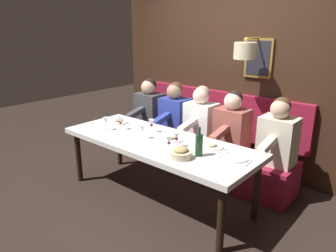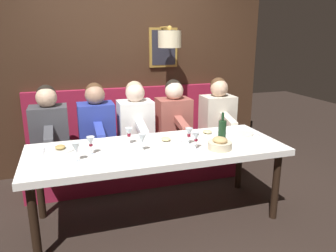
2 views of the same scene
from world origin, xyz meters
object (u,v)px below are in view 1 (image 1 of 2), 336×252
(wine_glass_1, at_px, (142,129))
(wine_glass_3, at_px, (106,121))
(dining_table, at_px, (157,145))
(diner_middle, at_px, (201,117))
(diner_far, at_px, (175,112))
(wine_glass_5, at_px, (177,137))
(wine_glass_0, at_px, (151,123))
(wine_glass_4, at_px, (121,121))
(bread_bowl, at_px, (181,153))
(diner_near, at_px, (232,124))
(diner_nearest, at_px, (278,134))
(wine_bottle, at_px, (199,145))
(wine_glass_2, at_px, (169,140))
(diner_farthest, at_px, (149,106))

(wine_glass_1, bearing_deg, wine_glass_3, 96.88)
(dining_table, xyz_separation_m, diner_middle, (0.88, 0.01, 0.14))
(dining_table, distance_m, diner_far, 1.01)
(diner_middle, bearing_deg, wine_glass_5, -160.56)
(diner_middle, xyz_separation_m, diner_far, (0.00, 0.45, 0.00))
(dining_table, relative_size, wine_glass_0, 14.51)
(wine_glass_4, xyz_separation_m, bread_bowl, (-0.21, -1.13, -0.07))
(dining_table, bearing_deg, diner_near, -27.64)
(dining_table, bearing_deg, wine_glass_4, 91.52)
(diner_nearest, height_order, wine_glass_1, diner_nearest)
(diner_middle, distance_m, wine_glass_4, 1.08)
(diner_far, bearing_deg, dining_table, -152.08)
(diner_nearest, relative_size, bread_bowl, 3.60)
(wine_glass_4, bearing_deg, dining_table, -88.48)
(diner_near, distance_m, wine_glass_3, 1.57)
(wine_glass_0, height_order, wine_glass_1, same)
(dining_table, height_order, wine_bottle, wine_bottle)
(diner_far, bearing_deg, wine_glass_2, -143.05)
(diner_far, height_order, wine_glass_0, diner_far)
(dining_table, height_order, wine_glass_4, wine_glass_4)
(diner_far, xyz_separation_m, wine_glass_0, (-0.73, -0.23, 0.04))
(dining_table, xyz_separation_m, wine_glass_0, (0.15, 0.23, 0.18))
(diner_middle, xyz_separation_m, wine_glass_3, (-1.03, 0.72, 0.04))
(diner_farthest, relative_size, wine_glass_5, 4.82)
(wine_glass_3, xyz_separation_m, wine_bottle, (0.08, -1.36, -0.00))
(wine_glass_1, distance_m, wine_glass_3, 0.58)
(diner_near, height_order, wine_glass_5, diner_near)
(wine_glass_2, xyz_separation_m, wine_glass_4, (0.15, 0.92, 0.00))
(diner_near, bearing_deg, diner_middle, 90.00)
(diner_middle, bearing_deg, wine_bottle, -145.83)
(wine_glass_4, distance_m, wine_glass_5, 0.91)
(wine_glass_2, distance_m, bread_bowl, 0.23)
(diner_middle, bearing_deg, diner_far, 90.00)
(dining_table, height_order, diner_nearest, diner_nearest)
(diner_farthest, height_order, wine_glass_3, diner_farthest)
(diner_near, bearing_deg, wine_glass_2, 172.36)
(wine_glass_0, bearing_deg, wine_glass_5, -108.34)
(dining_table, height_order, wine_glass_5, wine_glass_5)
(diner_farthest, xyz_separation_m, wine_glass_4, (-0.90, -0.37, 0.04))
(wine_glass_0, relative_size, wine_glass_1, 1.00)
(diner_nearest, bearing_deg, diner_farthest, 90.00)
(wine_glass_2, height_order, bread_bowl, wine_glass_2)
(dining_table, bearing_deg, bread_bowl, -113.25)
(diner_far, bearing_deg, bread_bowl, -138.03)
(diner_middle, bearing_deg, wine_glass_4, 146.67)
(wine_glass_4, bearing_deg, wine_glass_1, -97.64)
(diner_near, distance_m, wine_glass_5, 0.92)
(wine_glass_1, xyz_separation_m, bread_bowl, (-0.15, -0.69, -0.07))
(dining_table, bearing_deg, wine_glass_0, 56.46)
(wine_glass_3, bearing_deg, wine_glass_0, -58.94)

